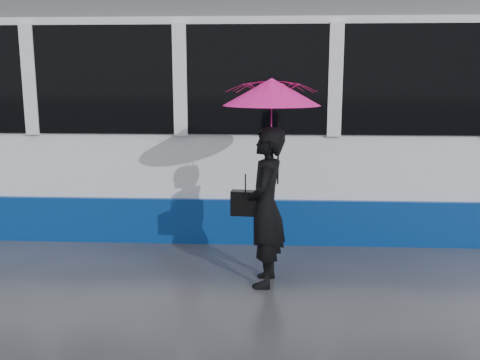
{
  "coord_description": "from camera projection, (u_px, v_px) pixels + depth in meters",
  "views": [
    {
      "loc": [
        1.18,
        -5.72,
        2.25
      ],
      "look_at": [
        0.87,
        0.18,
        1.1
      ],
      "focal_mm": 40.0,
      "sensor_mm": 36.0,
      "label": 1
    }
  ],
  "objects": [
    {
      "name": "ground",
      "position": [
        164.0,
        277.0,
        6.1
      ],
      "size": [
        90.0,
        90.0,
        0.0
      ],
      "primitive_type": "plane",
      "color": "#28282D",
      "rests_on": "ground"
    },
    {
      "name": "rails",
      "position": [
        194.0,
        219.0,
        8.55
      ],
      "size": [
        34.0,
        1.51,
        0.02
      ],
      "color": "#3F3D38",
      "rests_on": "ground"
    },
    {
      "name": "tram",
      "position": [
        226.0,
        117.0,
        8.21
      ],
      "size": [
        26.0,
        2.56,
        3.35
      ],
      "color": "white",
      "rests_on": "ground"
    },
    {
      "name": "woman",
      "position": [
        266.0,
        207.0,
        5.74
      ],
      "size": [
        0.47,
        0.67,
        1.73
      ],
      "primitive_type": "imported",
      "rotation": [
        0.0,
        0.0,
        -1.67
      ],
      "color": "black",
      "rests_on": "ground"
    },
    {
      "name": "umbrella",
      "position": [
        271.0,
        111.0,
        5.54
      ],
      "size": [
        1.11,
        1.11,
        1.17
      ],
      "rotation": [
        0.0,
        0.0,
        -0.1
      ],
      "color": "#FF159C",
      "rests_on": "ground"
    },
    {
      "name": "handbag",
      "position": [
        245.0,
        203.0,
        5.76
      ],
      "size": [
        0.32,
        0.16,
        0.45
      ],
      "rotation": [
        0.0,
        0.0,
        -0.1
      ],
      "color": "black",
      "rests_on": "ground"
    }
  ]
}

